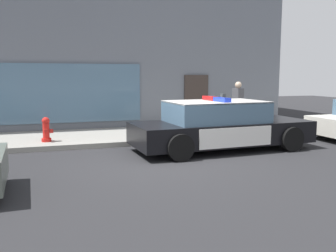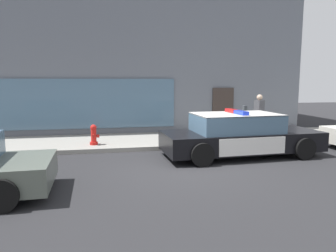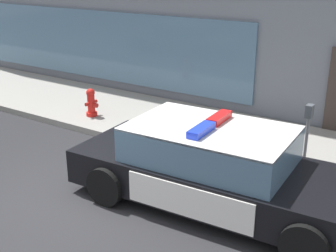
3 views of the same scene
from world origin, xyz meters
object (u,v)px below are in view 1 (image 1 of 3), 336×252
object	(u,v)px
pedestrian_on_sidewalk	(238,105)
parking_meter	(223,106)
fire_hydrant	(46,130)
police_cruiser	(220,126)

from	to	relation	value
pedestrian_on_sidewalk	parking_meter	bearing A→B (deg)	101.30
pedestrian_on_sidewalk	parking_meter	size ratio (longest dim) A/B	1.28
parking_meter	fire_hydrant	bearing A→B (deg)	177.30
pedestrian_on_sidewalk	parking_meter	world-z (taller)	pedestrian_on_sidewalk
fire_hydrant	pedestrian_on_sidewalk	size ratio (longest dim) A/B	0.42
pedestrian_on_sidewalk	fire_hydrant	bearing A→B (deg)	65.59
police_cruiser	pedestrian_on_sidewalk	size ratio (longest dim) A/B	3.01
police_cruiser	fire_hydrant	size ratio (longest dim) A/B	7.08
pedestrian_on_sidewalk	police_cruiser	bearing A→B (deg)	112.57
police_cruiser	pedestrian_on_sidewalk	world-z (taller)	pedestrian_on_sidewalk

